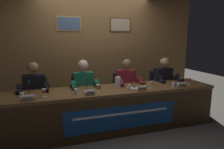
{
  "coord_description": "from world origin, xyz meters",
  "views": [
    {
      "loc": [
        -0.95,
        -3.03,
        1.58
      ],
      "look_at": [
        0.0,
        0.0,
        0.98
      ],
      "focal_mm": 30.27,
      "sensor_mm": 36.0,
      "label": 1
    }
  ],
  "objects_px": {
    "chair_center_left": "(83,99)",
    "nameplate_center_left": "(90,92)",
    "water_cup_center_left": "(76,92)",
    "chair_far_right": "(159,92)",
    "microphone_far_right": "(175,80)",
    "document_stack_center_right": "(134,88)",
    "microphone_center_right": "(133,83)",
    "nameplate_far_right": "(182,85)",
    "juice_glass_far_left": "(44,91)",
    "water_pitcher_central": "(118,82)",
    "chair_far_left": "(36,103)",
    "panelist_far_right": "(165,81)",
    "microphone_center_left": "(88,86)",
    "chair_center_right": "(124,95)",
    "juice_glass_far_right": "(189,80)",
    "conference_table": "(114,103)",
    "microphone_far_left": "(28,91)",
    "panelist_center_right": "(127,84)",
    "panelist_far_left": "(34,91)",
    "juice_glass_center_right": "(150,84)",
    "water_cup_far_right": "(173,85)",
    "juice_glass_center_left": "(98,87)",
    "panelist_center_left": "(84,87)",
    "nameplate_center_right": "(142,88)",
    "nameplate_far_left": "(28,98)",
    "water_cup_center_right": "(129,88)",
    "water_cup_far_left": "(22,96)"
  },
  "relations": [
    {
      "from": "nameplate_center_right",
      "to": "water_cup_far_right",
      "type": "relative_size",
      "value": 2.17
    },
    {
      "from": "chair_center_left",
      "to": "panelist_center_right",
      "type": "relative_size",
      "value": 0.73
    },
    {
      "from": "chair_center_right",
      "to": "microphone_far_right",
      "type": "xyz_separation_m",
      "value": [
        0.83,
        -0.57,
        0.38
      ]
    },
    {
      "from": "nameplate_far_left",
      "to": "microphone_center_left",
      "type": "bearing_deg",
      "value": 18.18
    },
    {
      "from": "water_cup_center_left",
      "to": "chair_center_right",
      "type": "xyz_separation_m",
      "value": [
        1.06,
        0.7,
        -0.35
      ]
    },
    {
      "from": "panelist_center_left",
      "to": "juice_glass_far_right",
      "type": "distance_m",
      "value": 1.99
    },
    {
      "from": "microphone_center_right",
      "to": "nameplate_far_right",
      "type": "height_order",
      "value": "microphone_center_right"
    },
    {
      "from": "microphone_center_left",
      "to": "water_pitcher_central",
      "type": "height_order",
      "value": "microphone_center_left"
    },
    {
      "from": "water_cup_far_left",
      "to": "chair_far_right",
      "type": "relative_size",
      "value": 0.1
    },
    {
      "from": "chair_far_left",
      "to": "nameplate_center_left",
      "type": "bearing_deg",
      "value": -43.79
    },
    {
      "from": "panelist_far_left",
      "to": "panelist_far_right",
      "type": "height_order",
      "value": "same"
    },
    {
      "from": "nameplate_center_left",
      "to": "microphone_far_right",
      "type": "xyz_separation_m",
      "value": [
        1.7,
        0.25,
        0.03
      ]
    },
    {
      "from": "microphone_center_left",
      "to": "chair_center_right",
      "type": "xyz_separation_m",
      "value": [
        0.85,
        0.54,
        -0.38
      ]
    },
    {
      "from": "microphone_far_left",
      "to": "juice_glass_center_right",
      "type": "distance_m",
      "value": 1.98
    },
    {
      "from": "microphone_far_left",
      "to": "panelist_center_right",
      "type": "bearing_deg",
      "value": 12.17
    },
    {
      "from": "water_cup_far_right",
      "to": "juice_glass_center_right",
      "type": "bearing_deg",
      "value": 177.32
    },
    {
      "from": "chair_center_right",
      "to": "chair_far_right",
      "type": "relative_size",
      "value": 1.0
    },
    {
      "from": "juice_glass_center_right",
      "to": "juice_glass_far_right",
      "type": "xyz_separation_m",
      "value": [
        0.85,
        0.04,
        0.0
      ]
    },
    {
      "from": "juice_glass_center_left",
      "to": "water_cup_far_right",
      "type": "height_order",
      "value": "juice_glass_center_left"
    },
    {
      "from": "document_stack_center_right",
      "to": "microphone_center_right",
      "type": "bearing_deg",
      "value": 75.18
    },
    {
      "from": "panelist_center_right",
      "to": "juice_glass_far_right",
      "type": "relative_size",
      "value": 9.78
    },
    {
      "from": "document_stack_center_right",
      "to": "nameplate_center_left",
      "type": "bearing_deg",
      "value": -167.47
    },
    {
      "from": "panelist_center_left",
      "to": "water_cup_center_right",
      "type": "distance_m",
      "value": 0.86
    },
    {
      "from": "panelist_center_left",
      "to": "water_cup_center_left",
      "type": "xyz_separation_m",
      "value": [
        -0.21,
        -0.5,
        0.07
      ]
    },
    {
      "from": "conference_table",
      "to": "water_pitcher_central",
      "type": "height_order",
      "value": "water_pitcher_central"
    },
    {
      "from": "juice_glass_far_left",
      "to": "water_pitcher_central",
      "type": "xyz_separation_m",
      "value": [
        1.23,
        0.21,
        0.01
      ]
    },
    {
      "from": "panelist_far_left",
      "to": "nameplate_center_left",
      "type": "xyz_separation_m",
      "value": [
        0.85,
        -0.62,
        0.07
      ]
    },
    {
      "from": "conference_table",
      "to": "juice_glass_far_right",
      "type": "relative_size",
      "value": 30.08
    },
    {
      "from": "juice_glass_center_left",
      "to": "panelist_far_right",
      "type": "bearing_deg",
      "value": 17.46
    },
    {
      "from": "water_cup_center_left",
      "to": "chair_far_right",
      "type": "bearing_deg",
      "value": 19.95
    },
    {
      "from": "conference_table",
      "to": "panelist_far_left",
      "type": "distance_m",
      "value": 1.38
    },
    {
      "from": "water_cup_center_left",
      "to": "nameplate_far_right",
      "type": "xyz_separation_m",
      "value": [
        1.88,
        -0.1,
        0.0
      ]
    },
    {
      "from": "panelist_far_right",
      "to": "chair_far_left",
      "type": "bearing_deg",
      "value": 175.59
    },
    {
      "from": "water_cup_center_left",
      "to": "microphone_far_right",
      "type": "relative_size",
      "value": 0.39
    },
    {
      "from": "conference_table",
      "to": "juice_glass_far_left",
      "type": "xyz_separation_m",
      "value": [
        -1.11,
        -0.05,
        0.31
      ]
    },
    {
      "from": "conference_table",
      "to": "juice_glass_center_right",
      "type": "relative_size",
      "value": 30.08
    },
    {
      "from": "water_cup_center_left",
      "to": "nameplate_far_right",
      "type": "relative_size",
      "value": 0.45
    },
    {
      "from": "nameplate_center_left",
      "to": "water_cup_center_left",
      "type": "xyz_separation_m",
      "value": [
        -0.2,
        0.12,
        -0.0
      ]
    },
    {
      "from": "conference_table",
      "to": "panelist_far_left",
      "type": "xyz_separation_m",
      "value": [
        -1.29,
        0.46,
        0.19
      ]
    },
    {
      "from": "microphone_far_left",
      "to": "water_cup_center_right",
      "type": "distance_m",
      "value": 1.59
    },
    {
      "from": "juice_glass_far_right",
      "to": "conference_table",
      "type": "bearing_deg",
      "value": 178.72
    },
    {
      "from": "conference_table",
      "to": "panelist_center_left",
      "type": "bearing_deg",
      "value": 132.88
    },
    {
      "from": "nameplate_center_left",
      "to": "juice_glass_center_right",
      "type": "bearing_deg",
      "value": 4.39
    },
    {
      "from": "water_pitcher_central",
      "to": "chair_far_left",
      "type": "bearing_deg",
      "value": 160.2
    },
    {
      "from": "chair_far_left",
      "to": "nameplate_center_left",
      "type": "xyz_separation_m",
      "value": [
        0.85,
        -0.82,
        0.35
      ]
    },
    {
      "from": "chair_center_left",
      "to": "nameplate_center_left",
      "type": "xyz_separation_m",
      "value": [
        -0.01,
        -0.82,
        0.35
      ]
    },
    {
      "from": "panelist_far_left",
      "to": "juice_glass_center_right",
      "type": "bearing_deg",
      "value": -15.49
    },
    {
      "from": "nameplate_center_left",
      "to": "water_cup_center_left",
      "type": "distance_m",
      "value": 0.23
    },
    {
      "from": "document_stack_center_right",
      "to": "juice_glass_far_left",
      "type": "bearing_deg",
      "value": -177.07
    },
    {
      "from": "chair_center_right",
      "to": "juice_glass_far_right",
      "type": "relative_size",
      "value": 7.14
    }
  ]
}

